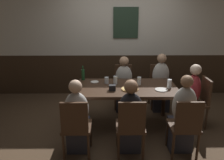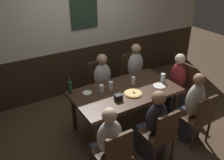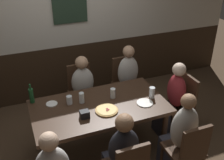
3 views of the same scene
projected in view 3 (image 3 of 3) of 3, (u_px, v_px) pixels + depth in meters
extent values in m
plane|color=#4C3826|center=(101.00, 149.00, 3.83)|extent=(12.00, 12.00, 0.00)
cube|color=#332316|center=(69.00, 70.00, 4.94)|extent=(6.40, 0.10, 0.95)
cube|color=#233828|center=(69.00, 2.00, 4.32)|extent=(0.56, 0.03, 0.68)
cube|color=#382316|center=(99.00, 107.00, 3.48)|extent=(1.71, 0.93, 0.05)
cylinder|color=#382316|center=(164.00, 134.00, 3.59)|extent=(0.07, 0.07, 0.69)
cylinder|color=#382316|center=(39.00, 126.00, 3.73)|extent=(0.07, 0.07, 0.69)
cylinder|color=#382316|center=(138.00, 103.00, 4.22)|extent=(0.07, 0.07, 0.69)
cube|color=#422B1C|center=(126.00, 86.00, 4.52)|extent=(0.40, 0.40, 0.04)
cube|color=#422B1C|center=(122.00, 69.00, 4.55)|extent=(0.36, 0.04, 0.43)
cylinder|color=#422B1C|center=(140.00, 101.00, 4.54)|extent=(0.04, 0.04, 0.41)
cylinder|color=#422B1C|center=(121.00, 105.00, 4.43)|extent=(0.04, 0.04, 0.41)
cylinder|color=#422B1C|center=(131.00, 91.00, 4.82)|extent=(0.04, 0.04, 0.41)
cylinder|color=#422B1C|center=(113.00, 94.00, 4.71)|extent=(0.04, 0.04, 0.41)
cube|color=#422B1C|center=(83.00, 95.00, 4.28)|extent=(0.40, 0.40, 0.04)
cube|color=#422B1C|center=(79.00, 77.00, 4.31)|extent=(0.36, 0.04, 0.43)
cylinder|color=#422B1C|center=(97.00, 110.00, 4.30)|extent=(0.04, 0.04, 0.41)
cylinder|color=#422B1C|center=(76.00, 115.00, 4.19)|extent=(0.04, 0.04, 0.41)
cylinder|color=#422B1C|center=(90.00, 99.00, 4.58)|extent=(0.04, 0.04, 0.41)
cylinder|color=#422B1C|center=(71.00, 103.00, 4.47)|extent=(0.04, 0.04, 0.41)
cube|color=#422B1C|center=(183.00, 150.00, 3.21)|extent=(0.40, 0.40, 0.04)
cube|color=#422B1C|center=(196.00, 144.00, 2.95)|extent=(0.36, 0.04, 0.43)
cylinder|color=#422B1C|center=(161.00, 158.00, 3.40)|extent=(0.04, 0.04, 0.41)
cylinder|color=#422B1C|center=(184.00, 151.00, 3.51)|extent=(0.04, 0.04, 0.41)
cube|color=#422B1C|center=(177.00, 106.00, 4.01)|extent=(0.40, 0.40, 0.04)
cube|color=#422B1C|center=(189.00, 90.00, 3.95)|extent=(0.04, 0.36, 0.43)
cylinder|color=#422B1C|center=(171.00, 128.00, 3.92)|extent=(0.04, 0.04, 0.41)
cylinder|color=#422B1C|center=(159.00, 115.00, 4.20)|extent=(0.04, 0.04, 0.41)
cylinder|color=#422B1C|center=(191.00, 122.00, 4.03)|extent=(0.04, 0.04, 0.41)
cylinder|color=#422B1C|center=(178.00, 110.00, 4.31)|extent=(0.04, 0.04, 0.41)
cube|color=#2D2D38|center=(129.00, 100.00, 4.51)|extent=(0.32, 0.34, 0.45)
ellipsoid|color=beige|center=(128.00, 72.00, 4.35)|extent=(0.34, 0.22, 0.53)
sphere|color=tan|center=(129.00, 51.00, 4.18)|extent=(0.18, 0.18, 0.18)
cube|color=#2D2D38|center=(86.00, 110.00, 4.27)|extent=(0.32, 0.34, 0.45)
ellipsoid|color=beige|center=(83.00, 82.00, 4.12)|extent=(0.34, 0.22, 0.47)
sphere|color=tan|center=(82.00, 63.00, 3.96)|extent=(0.19, 0.19, 0.19)
sphere|color=#DBB293|center=(49.00, 141.00, 2.47)|extent=(0.18, 0.18, 0.18)
cube|color=#2D2D38|center=(175.00, 155.00, 3.41)|extent=(0.32, 0.34, 0.45)
ellipsoid|color=beige|center=(184.00, 128.00, 3.10)|extent=(0.34, 0.22, 0.56)
sphere|color=#936B4C|center=(189.00, 101.00, 2.92)|extent=(0.17, 0.17, 0.17)
ellipsoid|color=black|center=(124.00, 148.00, 2.87)|extent=(0.34, 0.22, 0.48)
sphere|color=#936B4C|center=(124.00, 123.00, 2.72)|extent=(0.19, 0.19, 0.19)
cube|color=#2D2D38|center=(168.00, 119.00, 4.06)|extent=(0.34, 0.32, 0.45)
ellipsoid|color=maroon|center=(176.00, 91.00, 3.86)|extent=(0.22, 0.34, 0.50)
sphere|color=beige|center=(179.00, 70.00, 3.70)|extent=(0.19, 0.19, 0.19)
cylinder|color=tan|center=(107.00, 110.00, 3.36)|extent=(0.28, 0.28, 0.02)
cylinder|color=#DBB760|center=(107.00, 110.00, 3.35)|extent=(0.25, 0.25, 0.01)
cylinder|color=maroon|center=(108.00, 109.00, 3.34)|extent=(0.03, 0.03, 0.00)
cylinder|color=maroon|center=(107.00, 109.00, 3.36)|extent=(0.03, 0.03, 0.00)
cylinder|color=maroon|center=(107.00, 110.00, 3.33)|extent=(0.03, 0.03, 0.00)
cylinder|color=silver|center=(152.00, 92.00, 3.60)|extent=(0.08, 0.08, 0.15)
cylinder|color=silver|center=(152.00, 95.00, 3.62)|extent=(0.07, 0.07, 0.07)
cylinder|color=silver|center=(113.00, 93.00, 3.60)|extent=(0.07, 0.07, 0.14)
cylinder|color=#B26623|center=(113.00, 95.00, 3.61)|extent=(0.06, 0.06, 0.08)
cylinder|color=silver|center=(82.00, 98.00, 3.49)|extent=(0.07, 0.07, 0.14)
cylinder|color=#B26623|center=(82.00, 99.00, 3.50)|extent=(0.06, 0.06, 0.12)
cylinder|color=silver|center=(69.00, 100.00, 3.48)|extent=(0.07, 0.07, 0.11)
cylinder|color=#C6842D|center=(69.00, 101.00, 3.48)|extent=(0.06, 0.06, 0.09)
cylinder|color=#194723|center=(31.00, 96.00, 3.49)|extent=(0.06, 0.06, 0.20)
cylinder|color=#194723|center=(30.00, 87.00, 3.42)|extent=(0.03, 0.03, 0.07)
cylinder|color=white|center=(145.00, 103.00, 3.51)|extent=(0.21, 0.21, 0.01)
cylinder|color=white|center=(52.00, 104.00, 3.49)|extent=(0.15, 0.15, 0.01)
cube|color=black|center=(85.00, 114.00, 3.23)|extent=(0.11, 0.09, 0.09)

